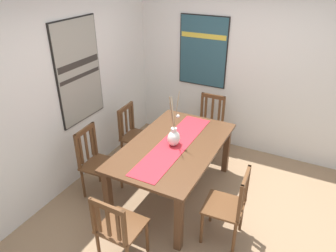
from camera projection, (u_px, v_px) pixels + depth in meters
The scene contains 13 objects.
ground_plane at pixel (197, 213), 3.99m from camera, with size 6.40×6.40×0.03m, color #8E7051.
wall_back at pixel (69, 87), 4.10m from camera, with size 6.40×0.12×2.70m, color silver.
wall_side at pixel (247, 68), 4.81m from camera, with size 0.12×6.40×2.70m, color silver.
dining_table at pixel (174, 151), 4.01m from camera, with size 1.78×1.08×0.77m.
table_runner at pixel (174, 144), 3.96m from camera, with size 1.63×0.36×0.01m, color #B7232D.
centerpiece_vase at pixel (174, 137), 3.89m from camera, with size 0.29×0.18×0.73m.
chair_0 at pixel (209, 125), 5.04m from camera, with size 0.42×0.42×0.95m.
chair_1 at pixel (135, 135), 4.77m from camera, with size 0.44×0.44×0.93m.
chair_2 at pixel (229, 205), 3.41m from camera, with size 0.44×0.44×0.92m.
chair_3 at pixel (119, 228), 3.14m from camera, with size 0.43×0.43×0.88m.
chair_4 at pixel (97, 162), 4.12m from camera, with size 0.45×0.45×0.95m.
painting_on_back_wall at pixel (79, 72), 4.11m from camera, with size 0.80×0.05×1.35m.
painting_on_side_wall at pixel (203, 51), 4.96m from camera, with size 0.05×0.79×1.10m.
Camera 1 is at (-2.84, -1.05, 2.84)m, focal length 33.80 mm.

